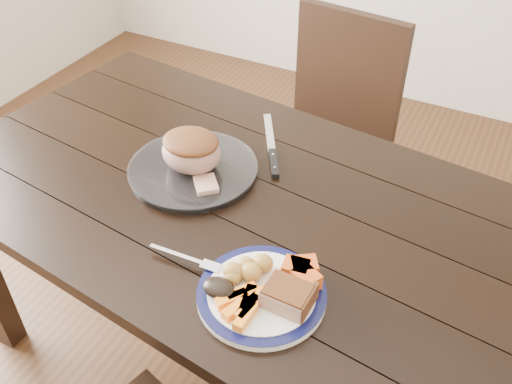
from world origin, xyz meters
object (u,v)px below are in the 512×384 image
at_px(roast_joint, 191,152).
at_px(carving_knife, 273,155).
at_px(dinner_plate, 262,295).
at_px(fork, 190,259).
at_px(dining_table, 233,220).
at_px(pork_slice, 287,296).
at_px(serving_platter, 193,170).
at_px(chair_far, 330,127).

bearing_deg(roast_joint, carving_knife, 46.07).
xyz_separation_m(dinner_plate, roast_joint, (-0.36, 0.30, 0.06)).
bearing_deg(fork, dining_table, 95.90).
xyz_separation_m(pork_slice, carving_knife, (-0.26, 0.47, -0.04)).
bearing_deg(dining_table, roast_joint, 168.11).
distance_m(dining_table, dinner_plate, 0.37).
bearing_deg(dining_table, pork_slice, -44.26).
xyz_separation_m(pork_slice, fork, (-0.24, 0.01, -0.02)).
height_order(dining_table, serving_platter, serving_platter).
bearing_deg(chair_far, carving_knife, 99.91).
xyz_separation_m(chair_far, serving_platter, (-0.13, -0.71, 0.23)).
height_order(roast_joint, carving_knife, roast_joint).
relative_size(dinner_plate, roast_joint, 1.70).
bearing_deg(carving_knife, roast_joint, -74.37).
bearing_deg(fork, roast_joint, 118.31).
height_order(dining_table, roast_joint, roast_joint).
bearing_deg(roast_joint, chair_far, 79.29).
relative_size(dining_table, serving_platter, 5.01).
distance_m(roast_joint, carving_knife, 0.24).
distance_m(chair_far, pork_slice, 1.09).
distance_m(chair_far, serving_platter, 0.76).
height_order(serving_platter, pork_slice, pork_slice).
xyz_separation_m(dinner_plate, serving_platter, (-0.36, 0.30, 0.00)).
relative_size(serving_platter, pork_slice, 3.60).
relative_size(chair_far, pork_slice, 9.87).
bearing_deg(serving_platter, dinner_plate, -39.93).
xyz_separation_m(serving_platter, pork_slice, (0.42, -0.31, 0.03)).
height_order(dining_table, fork, fork).
height_order(serving_platter, fork, fork).
distance_m(dinner_plate, fork, 0.18).
bearing_deg(carving_knife, fork, -28.25).
distance_m(serving_platter, roast_joint, 0.06).
height_order(pork_slice, roast_joint, roast_joint).
height_order(pork_slice, carving_knife, pork_slice).
height_order(pork_slice, fork, pork_slice).
bearing_deg(serving_platter, chair_far, 79.29).
bearing_deg(dinner_plate, serving_platter, 140.07).
distance_m(dinner_plate, roast_joint, 0.47).
xyz_separation_m(chair_far, fork, (0.04, -1.00, 0.25)).
relative_size(roast_joint, carving_knife, 0.56).
bearing_deg(carving_knife, pork_slice, -1.36).
xyz_separation_m(dinner_plate, fork, (-0.18, 0.01, 0.01)).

